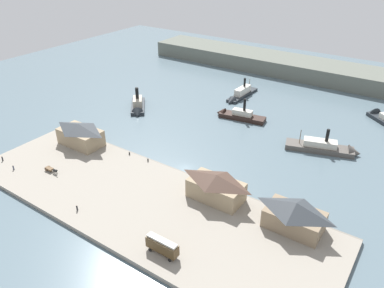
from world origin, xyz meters
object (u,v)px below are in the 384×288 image
at_px(mooring_post_east, 148,160).
at_px(ferry_shed_central_terminal, 80,134).
at_px(pedestrian_near_west_shed, 77,208).
at_px(ferry_outer_harbor, 383,118).
at_px(ferry_shed_customs_shed, 295,215).
at_px(ferry_departing_north, 237,115).
at_px(ferry_shed_east_terminal, 216,187).
at_px(street_tram, 162,245).
at_px(pedestrian_walking_east, 2,159).
at_px(horse_cart, 51,169).
at_px(pedestrian_by_tram, 13,168).
at_px(mooring_post_center_west, 129,153).
at_px(ferry_near_quay, 328,148).
at_px(ferry_moored_east, 240,95).
at_px(ferry_approaching_west, 138,106).

bearing_deg(mooring_post_east, ferry_shed_central_terminal, -170.71).
relative_size(pedestrian_near_west_shed, ferry_outer_harbor, 0.09).
distance_m(ferry_shed_customs_shed, ferry_departing_north, 67.86).
bearing_deg(ferry_shed_east_terminal, ferry_outer_harbor, 71.02).
relative_size(street_tram, pedestrian_walking_east, 4.79).
bearing_deg(pedestrian_near_west_shed, pedestrian_walking_east, 175.18).
distance_m(horse_cart, pedestrian_walking_east, 19.36).
bearing_deg(pedestrian_near_west_shed, pedestrian_by_tram, 176.03).
xyz_separation_m(mooring_post_center_west, mooring_post_east, (7.89, 0.23, 0.00)).
distance_m(ferry_outer_harbor, ferry_near_quay, 39.00).
distance_m(ferry_shed_east_terminal, pedestrian_walking_east, 71.31).
bearing_deg(ferry_shed_east_terminal, mooring_post_east, 171.05).
distance_m(ferry_shed_central_terminal, pedestrian_by_tram, 23.99).
xyz_separation_m(horse_cart, ferry_near_quay, (66.59, 63.01, -0.73)).
bearing_deg(ferry_outer_harbor, pedestrian_walking_east, -132.50).
relative_size(mooring_post_center_west, mooring_post_east, 1.00).
distance_m(pedestrian_near_west_shed, ferry_moored_east, 98.17).
relative_size(ferry_shed_east_terminal, street_tram, 1.89).
bearing_deg(ferry_shed_customs_shed, ferry_moored_east, 126.36).
height_order(street_tram, ferry_moored_east, ferry_moored_east).
bearing_deg(pedestrian_walking_east, ferry_moored_east, 68.75).
height_order(ferry_shed_east_terminal, ferry_moored_east, ferry_shed_east_terminal).
bearing_deg(mooring_post_east, ferry_shed_customs_shed, -4.43).
relative_size(mooring_post_east, ferry_departing_north, 0.04).
relative_size(mooring_post_east, ferry_moored_east, 0.04).
height_order(street_tram, pedestrian_by_tram, street_tram).
height_order(mooring_post_center_west, ferry_near_quay, ferry_near_quay).
bearing_deg(ferry_shed_central_terminal, ferry_outer_harbor, 44.79).
bearing_deg(mooring_post_east, ferry_near_quay, 41.88).
distance_m(pedestrian_near_west_shed, mooring_post_center_west, 30.82).
distance_m(street_tram, ferry_approaching_west, 86.18).
xyz_separation_m(horse_cart, mooring_post_center_west, (12.67, 21.50, -0.48)).
height_order(ferry_shed_central_terminal, pedestrian_walking_east, ferry_shed_central_terminal).
bearing_deg(pedestrian_by_tram, pedestrian_near_west_shed, -3.97).
bearing_deg(ferry_outer_harbor, ferry_shed_customs_shed, -94.41).
bearing_deg(ferry_outer_harbor, street_tram, -104.52).
relative_size(pedestrian_walking_east, ferry_moored_east, 0.07).
distance_m(horse_cart, ferry_approaching_west, 54.31).
height_order(ferry_shed_central_terminal, ferry_approaching_west, ferry_approaching_west).
distance_m(pedestrian_walking_east, ferry_departing_north, 87.59).
height_order(pedestrian_walking_east, ferry_outer_harbor, ferry_outer_harbor).
distance_m(pedestrian_by_tram, ferry_departing_north, 84.73).
bearing_deg(horse_cart, ferry_departing_north, 68.40).
xyz_separation_m(ferry_departing_north, ferry_near_quay, (39.05, -6.58, 0.04)).
bearing_deg(street_tram, ferry_outer_harbor, 75.48).
distance_m(pedestrian_walking_east, mooring_post_center_west, 40.96).
bearing_deg(pedestrian_by_tram, ferry_departing_north, 62.98).
bearing_deg(street_tram, pedestrian_by_tram, 178.44).
height_order(horse_cart, pedestrian_by_tram, horse_cart).
height_order(street_tram, ferry_near_quay, ferry_near_quay).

